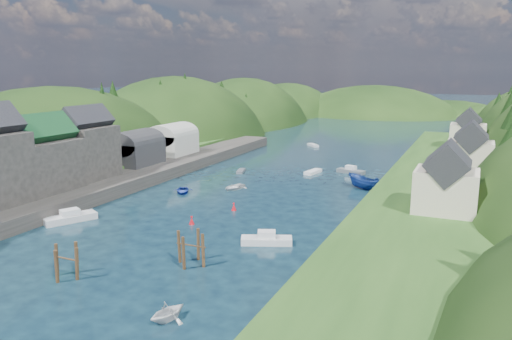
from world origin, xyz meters
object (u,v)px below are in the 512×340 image
at_px(channel_buoy_near, 192,221).
at_px(channel_buoy_far, 234,207).
at_px(piling_cluster_far, 191,251).
at_px(piling_cluster_near, 67,265).

bearing_deg(channel_buoy_near, channel_buoy_far, 75.13).
bearing_deg(piling_cluster_far, channel_buoy_far, 104.04).
height_order(channel_buoy_near, channel_buoy_far, same).
bearing_deg(piling_cluster_near, channel_buoy_near, 83.51).
height_order(piling_cluster_far, channel_buoy_near, piling_cluster_far).
height_order(piling_cluster_far, channel_buoy_far, piling_cluster_far).
bearing_deg(piling_cluster_near, piling_cluster_far, 40.12).
xyz_separation_m(piling_cluster_near, piling_cluster_far, (8.79, 7.41, 0.10)).
bearing_deg(piling_cluster_far, channel_buoy_near, 121.21).
distance_m(piling_cluster_far, channel_buoy_near, 12.95).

